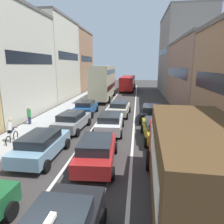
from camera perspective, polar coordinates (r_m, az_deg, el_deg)
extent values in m
cube|color=#A5A5A5|center=(25.18, -12.94, 1.15)|extent=(2.60, 64.00, 0.14)
cube|color=silver|center=(23.95, -1.62, 0.72)|extent=(0.16, 60.00, 0.01)
cube|color=silver|center=(23.67, 6.54, 0.49)|extent=(0.16, 60.00, 0.01)
cube|color=beige|center=(24.04, -28.81, 11.86)|extent=(7.00, 10.90, 10.56)
cube|color=black|center=(22.20, -21.37, 13.96)|extent=(0.02, 8.80, 1.10)
cube|color=beige|center=(33.63, -17.74, 13.80)|extent=(7.00, 10.90, 11.78)
cube|color=black|center=(32.35, -11.95, 15.22)|extent=(0.02, 8.80, 1.10)
cube|color=#66605B|center=(34.30, -18.51, 23.91)|extent=(7.20, 10.90, 0.30)
cube|color=#9E7556|center=(43.87, -11.59, 13.75)|extent=(7.00, 10.90, 11.64)
cube|color=black|center=(42.90, -7.03, 14.71)|extent=(0.02, 8.80, 1.10)
cube|color=#66605B|center=(44.37, -11.97, 21.47)|extent=(7.20, 10.90, 0.30)
cube|color=gray|center=(40.60, 19.24, 14.92)|extent=(7.00, 14.57, 13.82)
cube|color=black|center=(40.09, 14.20, 16.26)|extent=(0.02, 11.73, 1.10)
cube|color=#66605B|center=(41.51, 20.05, 24.68)|extent=(7.20, 14.57, 0.30)
cube|color=#936B5B|center=(26.37, 25.20, 9.25)|extent=(7.00, 14.57, 7.86)
cube|color=black|center=(25.51, 17.63, 10.67)|extent=(0.02, 11.73, 1.10)
cube|color=#66605B|center=(26.50, 26.10, 18.06)|extent=(7.20, 14.57, 0.30)
cube|color=#A51E1E|center=(10.19, 17.57, -8.96)|extent=(2.48, 2.48, 1.90)
cube|color=black|center=(11.19, 16.86, -4.84)|extent=(2.02, 0.10, 0.70)
cube|color=#51381E|center=(6.52, 22.71, -15.11)|extent=(2.59, 5.52, 2.80)
cube|color=white|center=(6.22, 11.72, -12.85)|extent=(0.18, 4.48, 0.90)
cylinder|color=black|center=(10.53, 10.50, -13.44)|extent=(0.33, 0.97, 0.96)
cylinder|color=black|center=(10.88, 23.59, -13.48)|extent=(0.33, 0.97, 0.96)
cube|color=#F2EACC|center=(5.56, -17.26, -27.32)|extent=(0.17, 0.44, 0.12)
cylinder|color=black|center=(7.84, -17.70, -25.66)|extent=(0.23, 0.64, 0.64)
cylinder|color=black|center=(7.35, -2.87, -27.99)|extent=(0.23, 0.64, 0.64)
cylinder|color=black|center=(8.35, -26.80, -23.82)|extent=(0.25, 0.65, 0.64)
cube|color=#A51E1E|center=(10.84, -4.39, -11.35)|extent=(2.05, 4.40, 0.70)
cube|color=#1E2328|center=(10.43, -4.60, -9.00)|extent=(1.72, 2.50, 0.52)
cylinder|color=black|center=(12.44, -7.65, -9.84)|extent=(0.26, 0.65, 0.64)
cylinder|color=black|center=(12.23, 0.97, -10.16)|extent=(0.26, 0.65, 0.64)
cylinder|color=black|center=(9.89, -11.11, -16.39)|extent=(0.26, 0.65, 0.64)
cylinder|color=black|center=(9.61, 0.04, -17.05)|extent=(0.26, 0.65, 0.64)
cube|color=#759EB7|center=(12.15, -19.23, -9.30)|extent=(1.82, 4.31, 0.70)
cube|color=#1E2328|center=(11.78, -19.87, -7.13)|extent=(1.60, 2.42, 0.52)
cylinder|color=black|center=(13.88, -19.86, -8.06)|extent=(0.22, 0.64, 0.64)
cylinder|color=black|center=(13.16, -12.63, -8.75)|extent=(0.22, 0.64, 0.64)
cylinder|color=black|center=(11.59, -26.56, -12.99)|extent=(0.22, 0.64, 0.64)
cylinder|color=black|center=(10.72, -18.11, -14.38)|extent=(0.22, 0.64, 0.64)
cube|color=silver|center=(15.84, -0.52, -3.30)|extent=(1.92, 4.35, 0.70)
cube|color=#1E2328|center=(15.50, -0.60, -1.52)|extent=(1.65, 2.45, 0.52)
cylinder|color=black|center=(17.45, -3.00, -2.96)|extent=(0.24, 0.65, 0.64)
cylinder|color=black|center=(17.27, 3.05, -3.13)|extent=(0.24, 0.65, 0.64)
cylinder|color=black|center=(14.70, -4.72, -6.10)|extent=(0.24, 0.65, 0.64)
cylinder|color=black|center=(14.49, 2.50, -6.36)|extent=(0.24, 0.65, 0.64)
cube|color=gray|center=(16.59, -11.10, -2.79)|extent=(2.06, 4.40, 0.70)
cube|color=#1E2328|center=(16.27, -11.44, -1.08)|extent=(1.73, 2.50, 0.52)
cylinder|color=black|center=(18.33, -12.04, -2.45)|extent=(0.26, 0.65, 0.64)
cylinder|color=black|center=(17.71, -6.53, -2.79)|extent=(0.26, 0.65, 0.64)
cylinder|color=black|center=(15.80, -16.12, -5.22)|extent=(0.26, 0.65, 0.64)
cylinder|color=black|center=(15.07, -9.83, -5.77)|extent=(0.26, 0.65, 0.64)
cube|color=beige|center=(21.02, 2.15, 0.81)|extent=(2.00, 4.38, 0.70)
cube|color=#1E2328|center=(20.71, 2.09, 2.21)|extent=(1.69, 2.48, 0.52)
cylinder|color=black|center=(22.64, 0.34, 0.81)|extent=(0.25, 0.65, 0.64)
cylinder|color=black|center=(22.41, 4.99, 0.64)|extent=(0.25, 0.65, 0.64)
cylinder|color=black|center=(19.84, -1.06, -0.97)|extent=(0.25, 0.65, 0.64)
cylinder|color=black|center=(19.58, 4.23, -1.19)|extent=(0.25, 0.65, 0.64)
cube|color=#194C8C|center=(21.58, -7.35, 1.04)|extent=(1.88, 4.33, 0.70)
cube|color=#1E2328|center=(21.28, -7.52, 2.40)|extent=(1.63, 2.44, 0.52)
cylinder|color=black|center=(23.26, -8.70, 1.00)|extent=(0.23, 0.64, 0.64)
cylinder|color=black|center=(22.86, -4.23, 0.90)|extent=(0.23, 0.64, 0.64)
cylinder|color=black|center=(20.52, -10.76, -0.72)|extent=(0.23, 0.64, 0.64)
cylinder|color=black|center=(20.07, -5.73, -0.86)|extent=(0.23, 0.64, 0.64)
cube|color=#B29319|center=(14.54, 12.74, -5.16)|extent=(2.07, 4.40, 0.70)
cube|color=#1E2328|center=(14.19, 12.98, -3.26)|extent=(1.73, 2.50, 0.52)
cylinder|color=black|center=(15.92, 8.59, -4.69)|extent=(0.26, 0.65, 0.64)
cylinder|color=black|center=(16.18, 15.12, -4.71)|extent=(0.26, 0.65, 0.64)
cylinder|color=black|center=(13.18, 9.65, -8.58)|extent=(0.26, 0.65, 0.64)
cylinder|color=black|center=(13.50, 17.53, -8.49)|extent=(0.26, 0.65, 0.64)
cube|color=black|center=(19.45, 11.09, -0.44)|extent=(2.06, 4.40, 0.70)
cube|color=#1E2328|center=(19.13, 11.16, 1.05)|extent=(1.73, 2.50, 0.52)
cylinder|color=black|center=(20.96, 8.52, -0.34)|extent=(0.26, 0.65, 0.64)
cylinder|color=black|center=(20.98, 13.55, -0.55)|extent=(0.26, 0.65, 0.64)
cylinder|color=black|center=(18.13, 8.14, -2.46)|extent=(0.26, 0.65, 0.64)
cylinder|color=black|center=(18.16, 13.95, -2.70)|extent=(0.26, 0.65, 0.64)
cube|color=#BFB793|center=(30.95, -2.40, 6.72)|extent=(2.62, 10.53, 2.40)
cube|color=black|center=(30.91, -2.41, 7.39)|extent=(2.64, 9.90, 0.70)
cube|color=#BFB793|center=(30.78, -2.44, 10.95)|extent=(2.62, 10.53, 2.16)
cube|color=black|center=(30.77, -2.45, 11.39)|extent=(2.64, 9.90, 0.64)
cylinder|color=black|center=(35.00, -3.45, 5.48)|extent=(0.31, 1.00, 1.00)
cylinder|color=black|center=(34.66, 0.65, 5.43)|extent=(0.31, 1.00, 1.00)
cylinder|color=black|center=(28.28, -5.88, 3.60)|extent=(0.31, 1.00, 1.00)
cylinder|color=black|center=(27.85, -0.84, 3.52)|extent=(0.31, 1.00, 1.00)
cube|color=#B21919|center=(41.78, 4.49, 8.36)|extent=(2.76, 10.56, 2.40)
cube|color=black|center=(41.76, 4.50, 8.86)|extent=(2.78, 9.93, 0.70)
cylinder|color=black|center=(45.75, 3.24, 7.28)|extent=(0.32, 1.01, 1.00)
cylinder|color=black|center=(45.58, 6.40, 7.20)|extent=(0.32, 1.01, 1.00)
cylinder|color=black|center=(38.90, 2.26, 6.26)|extent=(0.32, 1.01, 1.00)
cylinder|color=black|center=(38.70, 5.96, 6.17)|extent=(0.32, 1.01, 1.00)
torus|color=black|center=(15.69, -25.69, -6.08)|extent=(0.15, 0.68, 0.68)
torus|color=black|center=(14.81, -27.38, -7.37)|extent=(0.15, 0.68, 0.68)
cylinder|color=black|center=(15.10, -26.70, -4.92)|extent=(0.18, 0.94, 0.05)
cylinder|color=black|center=(14.99, -26.94, -5.97)|extent=(0.04, 0.04, 0.55)
cylinder|color=black|center=(15.42, -26.08, -3.99)|extent=(0.50, 0.10, 0.04)
cylinder|color=#232833|center=(15.07, -27.09, -4.71)|extent=(0.20, 0.45, 0.30)
cylinder|color=#232833|center=(15.00, -26.54, -4.73)|extent=(0.20, 0.45, 0.30)
cylinder|color=silver|center=(14.90, -27.03, -3.57)|extent=(0.36, 0.49, 0.62)
sphere|color=tan|center=(14.91, -26.97, -2.07)|extent=(0.22, 0.22, 0.22)
cylinder|color=#262D47|center=(18.87, -22.45, -2.44)|extent=(0.16, 0.16, 0.82)
cylinder|color=#262D47|center=(19.03, -22.22, -2.30)|extent=(0.16, 0.16, 0.82)
cylinder|color=#338C4C|center=(18.79, -22.52, -0.28)|extent=(0.34, 0.34, 0.60)
sphere|color=tan|center=(18.70, -22.63, 0.97)|extent=(0.24, 0.24, 0.24)
cylinder|color=#338C4C|center=(18.59, -22.82, -0.35)|extent=(0.10, 0.10, 0.55)
cylinder|color=#338C4C|center=(18.97, -22.25, -0.04)|extent=(0.10, 0.10, 0.55)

